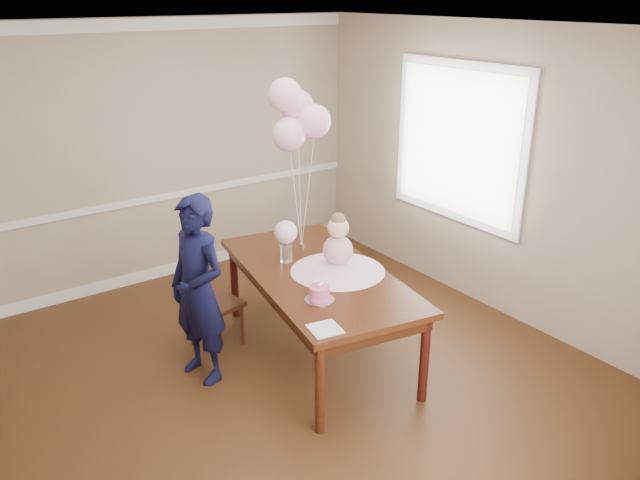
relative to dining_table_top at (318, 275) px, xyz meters
The scene contains 47 objects.
floor 0.86m from the dining_table_top, 148.44° to the right, with size 4.50×5.00×0.00m, color #331B0C.
ceiling 2.00m from the dining_table_top, 148.44° to the right, with size 4.50×5.00×0.02m, color white.
wall_back 2.39m from the dining_table_top, 98.81° to the left, with size 4.50×0.02×2.70m, color tan.
wall_front 2.81m from the dining_table_top, 97.42° to the right, with size 4.50×0.02×2.70m, color tan.
wall_right 2.00m from the dining_table_top, ahead, with size 0.02×5.00×2.70m, color tan.
chair_rail_trim 2.30m from the dining_table_top, 98.85° to the left, with size 4.50×0.02×0.07m, color white.
crown_molding 2.97m from the dining_table_top, 98.85° to the left, with size 4.50×0.02×0.12m, color white.
baseboard_trim 2.40m from the dining_table_top, 98.85° to the left, with size 4.50×0.02×0.12m, color white.
window_frame 2.06m from the dining_table_top, ahead, with size 0.02×1.66×1.56m, color white.
window_blinds 2.04m from the dining_table_top, ahead, with size 0.01×1.50×1.40m, color white.
dining_table_top is the anchor object (origin of this frame).
table_apron 0.08m from the dining_table_top, ahead, with size 0.93×1.96×0.10m, color black.
table_leg_fl 1.11m from the dining_table_top, 124.66° to the right, with size 0.07×0.07×0.72m, color black.
table_leg_fr 1.11m from the dining_table_top, 75.58° to the right, with size 0.07×0.07×0.72m, color black.
table_leg_bl 1.11m from the dining_table_top, 104.42° to the left, with size 0.07×0.07×0.72m, color black.
table_leg_br 1.11m from the dining_table_top, 55.34° to the left, with size 0.07×0.07×0.72m, color black.
baby_skirt 0.18m from the dining_table_top, 28.56° to the right, with size 0.78×0.78×0.10m, color #F3B3CA.
baby_torso 0.27m from the dining_table_top, 28.56° to the right, with size 0.25×0.25×0.25m, color pink.
baby_head 0.44m from the dining_table_top, 28.56° to the right, with size 0.18×0.18×0.18m, color beige.
baby_hair 0.50m from the dining_table_top, 28.56° to the right, with size 0.12×0.12×0.12m, color brown.
cake_platter 0.51m from the dining_table_top, 124.08° to the right, with size 0.23×0.23×0.01m, color silver.
birthday_cake 0.52m from the dining_table_top, 124.08° to the right, with size 0.15×0.15×0.10m, color #E3477E.
cake_flower_a 0.53m from the dining_table_top, 124.08° to the right, with size 0.03×0.03×0.03m, color white.
cake_flower_b 0.50m from the dining_table_top, 121.69° to the right, with size 0.03×0.03×0.03m, color silver.
rose_vase_near 0.36m from the dining_table_top, 106.44° to the left, with size 0.10×0.10×0.17m, color white.
roses_near 0.45m from the dining_table_top, 106.44° to the left, with size 0.20×0.20×0.20m, color silver.
napkin 0.95m from the dining_table_top, 122.50° to the right, with size 0.21×0.21×0.01m, color silver.
balloon_weight 0.58m from the dining_table_top, 69.57° to the left, with size 0.04×0.04×0.02m, color silver.
balloon_a 1.20m from the dining_table_top, 79.88° to the left, with size 0.29×0.29×0.29m, color #FFB4D6.
balloon_b 1.29m from the dining_table_top, 58.08° to the left, with size 0.29×0.29×0.29m, color #FFB4D6.
balloon_c 1.44m from the dining_table_top, 69.42° to the left, with size 0.29×0.29×0.29m, color #D999B5.
balloon_d 1.53m from the dining_table_top, 78.17° to the left, with size 0.29×0.29×0.29m, color #FFB4CA.
balloon_ribbon_a 0.74m from the dining_table_top, 74.68° to the left, with size 0.00×0.00×0.87m, color silver.
balloon_ribbon_b 0.77m from the dining_table_top, 63.93° to the left, with size 0.00×0.00×0.97m, color white.
balloon_ribbon_c 0.85m from the dining_table_top, 69.49° to the left, with size 0.00×0.00×1.07m, color white.
balloon_ribbon_d 0.89m from the dining_table_top, 74.26° to the left, with size 0.00×0.00×1.18m, color white.
dining_chair_seat 0.97m from the dining_table_top, 135.20° to the left, with size 0.39×0.39×0.04m, color black.
chair_leg_fl 1.05m from the dining_table_top, 149.56° to the left, with size 0.04×0.04×0.38m, color #34130E.
chair_leg_fr 0.88m from the dining_table_top, 131.75° to the left, with size 0.04×0.04×0.38m, color #3C1A10.
chair_leg_bl 1.26m from the dining_table_top, 137.29° to the left, with size 0.04×0.04×0.38m, color #3A1D10.
chair_leg_br 1.12m from the dining_table_top, 122.04° to the left, with size 0.04×0.04×0.38m, color #3E1A11.
chair_back_post_l 0.91m from the dining_table_top, 150.30° to the left, with size 0.04×0.04×0.49m, color #32170D.
chair_back_post_r 1.14m from the dining_table_top, 138.01° to the left, with size 0.04×0.04×0.49m, color #3D1510.
chair_slat_low 1.03m from the dining_table_top, 143.45° to the left, with size 0.03×0.35×0.04m, color #351E0E.
chair_slat_mid 1.02m from the dining_table_top, 143.45° to the left, with size 0.03×0.35×0.04m, color #391B0F.
chair_slat_top 1.02m from the dining_table_top, 143.45° to the left, with size 0.03×0.35×0.04m, color #36180E.
woman 0.99m from the dining_table_top, 164.08° to the left, with size 0.56×0.37×1.53m, color black.
Camera 1 is at (-2.34, -3.60, 2.92)m, focal length 35.00 mm.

